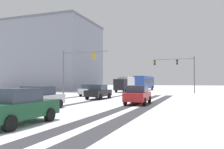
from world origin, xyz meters
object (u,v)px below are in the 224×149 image
Objects in this scene: car_red_third at (138,95)px; car_dark_green_sixth at (17,106)px; traffic_signal_far_right at (179,67)px; bus_oncoming at (144,82)px; box_truck_delivery at (125,84)px; car_silver_fourth at (39,98)px; office_building_far_left_block at (54,57)px; car_white_lead at (90,90)px; traffic_signal_near_left at (76,64)px; car_black_second at (98,92)px.

car_dark_green_sixth is (-2.75, -11.52, 0.00)m from car_red_third.
traffic_signal_far_right is 23.71m from car_red_third.
car_dark_green_sixth is at bearing -85.06° from bus_oncoming.
traffic_signal_far_right reaches higher than bus_oncoming.
car_dark_green_sixth is at bearing -80.95° from box_truck_delivery.
car_silver_fourth is 44.66m from office_building_far_left_block.
bus_oncoming reaches higher than car_white_lead.
car_white_lead is 1.00× the size of car_red_third.
car_dark_green_sixth is at bearing -67.89° from traffic_signal_near_left.
traffic_signal_far_right is 32.24m from office_building_far_left_block.
bus_oncoming reaches higher than car_black_second.
car_dark_green_sixth is at bearing -79.68° from car_black_second.
traffic_signal_near_left is 1.74× the size of car_dark_green_sixth.
car_white_lead is 5.93m from car_black_second.
car_dark_green_sixth is 0.55× the size of box_truck_delivery.
bus_oncoming is at bearing 100.79° from car_red_third.
traffic_signal_far_right is at bearing 84.94° from car_red_third.
traffic_signal_near_left is 1.73× the size of car_black_second.
traffic_signal_far_right is 1.78× the size of car_white_lead.
car_red_third is (5.69, -4.64, 0.00)m from car_black_second.
car_dark_green_sixth is 36.86m from box_truck_delivery.
office_building_far_left_block is at bearing 129.95° from traffic_signal_near_left.
car_white_lead is at bearing -128.91° from traffic_signal_far_right.
car_red_third is 0.37× the size of bus_oncoming.
car_black_second is 1.00× the size of car_dark_green_sixth.
bus_oncoming is (-1.17, 31.34, 1.18)m from car_black_second.
traffic_signal_far_right reaches higher than car_red_third.
car_red_third is at bearing -39.68° from traffic_signal_near_left.
car_white_lead is at bearing 6.38° from traffic_signal_near_left.
car_silver_fourth is at bearing -69.77° from traffic_signal_near_left.
car_white_lead is 15.36m from box_truck_delivery.
car_white_lead is 26.56m from bus_oncoming.
bus_oncoming is at bearing 81.37° from box_truck_delivery.
office_building_far_left_block reaches higher than car_white_lead.
car_red_third is at bearing -79.21° from bus_oncoming.
traffic_signal_near_left reaches higher than car_red_third.
traffic_signal_near_left is 1.73× the size of car_white_lead.
traffic_signal_near_left reaches higher than car_silver_fourth.
box_truck_delivery reaches higher than car_silver_fourth.
office_building_far_left_block reaches higher than car_dark_green_sixth.
box_truck_delivery is (-2.86, 20.23, 0.82)m from car_black_second.
car_black_second is 1.00× the size of car_silver_fourth.
traffic_signal_far_right is 0.66× the size of bus_oncoming.
car_red_third is (11.21, -9.30, -3.68)m from traffic_signal_near_left.
car_white_lead is at bearing -94.70° from bus_oncoming.
car_silver_fourth is 0.56× the size of box_truck_delivery.
car_white_lead is (2.17, 0.24, -3.68)m from traffic_signal_near_left.
traffic_signal_far_right is at bearing 82.12° from car_dark_green_sixth.
traffic_signal_near_left is 19.29m from traffic_signal_far_right.
car_red_third is at bearing -95.06° from traffic_signal_far_right.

